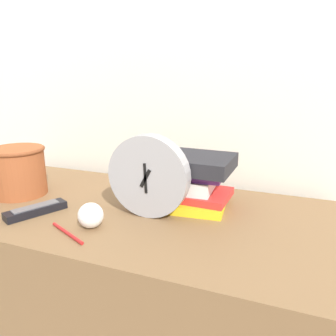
{
  "coord_description": "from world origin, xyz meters",
  "views": [
    {
      "loc": [
        0.42,
        -0.47,
        1.1
      ],
      "look_at": [
        0.13,
        0.3,
        0.86
      ],
      "focal_mm": 35.0,
      "sensor_mm": 36.0,
      "label": 1
    }
  ],
  "objects": [
    {
      "name": "pen",
      "position": [
        -0.04,
        0.08,
        0.75
      ],
      "size": [
        0.13,
        0.06,
        0.01
      ],
      "color": "#B21E1E",
      "rests_on": "desk"
    },
    {
      "name": "tv_remote",
      "position": [
        -0.19,
        0.15,
        0.76
      ],
      "size": [
        0.11,
        0.16,
        0.02
      ],
      "color": "black",
      "rests_on": "desk"
    },
    {
      "name": "basket",
      "position": [
        -0.34,
        0.25,
        0.82
      ],
      "size": [
        0.16,
        0.16,
        0.15
      ],
      "color": "#994C28",
      "rests_on": "desk"
    },
    {
      "name": "wall_back",
      "position": [
        0.0,
        0.61,
        1.2
      ],
      "size": [
        6.0,
        0.04,
        2.4
      ],
      "color": "silver",
      "rests_on": "ground_plane"
    },
    {
      "name": "desk_clock",
      "position": [
        0.09,
        0.25,
        0.85
      ],
      "size": [
        0.21,
        0.04,
        0.21
      ],
      "color": "#99999E",
      "rests_on": "desk"
    },
    {
      "name": "crumpled_paper_ball",
      "position": [
        -0.01,
        0.14,
        0.78
      ],
      "size": [
        0.06,
        0.06,
        0.06
      ],
      "color": "white",
      "rests_on": "desk"
    },
    {
      "name": "book_stack",
      "position": [
        0.16,
        0.36,
        0.82
      ],
      "size": [
        0.24,
        0.2,
        0.14
      ],
      "color": "yellow",
      "rests_on": "desk"
    },
    {
      "name": "desk",
      "position": [
        0.0,
        0.27,
        0.37
      ],
      "size": [
        1.15,
        0.54,
        0.75
      ],
      "color": "brown",
      "rests_on": "ground_plane"
    }
  ]
}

